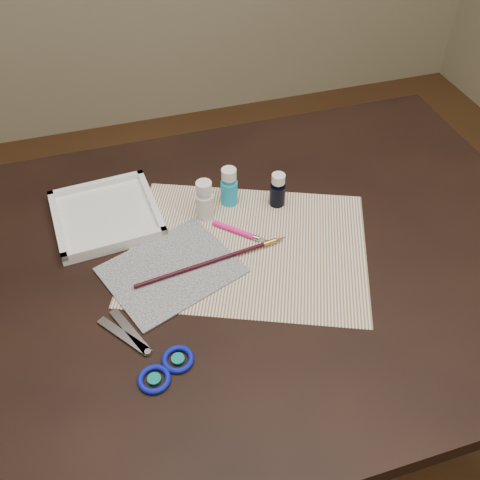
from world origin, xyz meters
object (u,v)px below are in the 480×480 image
object	(u,v)px
canvas	(172,270)
paint_bottle_navy	(278,190)
paint_bottle_cyan	(229,187)
paper	(248,247)
scissors	(137,349)
palette_tray	(106,214)
paint_bottle_white	(205,200)

from	to	relation	value
canvas	paint_bottle_navy	xyz separation A→B (m)	(0.26, 0.12, 0.04)
paint_bottle_cyan	paper	bearing A→B (deg)	-91.29
scissors	paint_bottle_navy	bearing A→B (deg)	-87.82
paper	paint_bottle_cyan	distance (m)	0.15
canvas	paint_bottle_cyan	distance (m)	0.23
paint_bottle_navy	palette_tray	world-z (taller)	paint_bottle_navy
paint_bottle_navy	scissors	distance (m)	0.45
paper	canvas	size ratio (longest dim) A/B	1.98
paint_bottle_white	scissors	world-z (taller)	paint_bottle_white
paint_bottle_navy	palette_tray	size ratio (longest dim) A/B	0.38
paint_bottle_white	palette_tray	size ratio (longest dim) A/B	0.43
scissors	palette_tray	distance (m)	0.34
palette_tray	scissors	bearing A→B (deg)	-88.56
paper	paint_bottle_white	bearing A→B (deg)	116.84
paint_bottle_navy	palette_tray	distance (m)	0.36
canvas	paint_bottle_cyan	bearing A→B (deg)	44.80
paint_bottle_cyan	paint_bottle_navy	xyz separation A→B (m)	(0.10, -0.03, -0.00)
paper	scissors	distance (m)	0.30
paper	paint_bottle_navy	xyz separation A→B (m)	(0.10, 0.11, 0.04)
paint_bottle_white	paint_bottle_navy	world-z (taller)	paint_bottle_white
paint_bottle_cyan	scissors	world-z (taller)	paint_bottle_cyan
paint_bottle_navy	scissors	bearing A→B (deg)	-141.03
canvas	paint_bottle_cyan	world-z (taller)	paint_bottle_cyan
paint_bottle_white	scissors	bearing A→B (deg)	-123.54
paint_bottle_navy	canvas	bearing A→B (deg)	-154.17
canvas	palette_tray	xyz separation A→B (m)	(-0.10, 0.18, 0.01)
paint_bottle_cyan	palette_tray	size ratio (longest dim) A/B	0.42
paper	palette_tray	xyz separation A→B (m)	(-0.26, 0.17, 0.01)
paint_bottle_navy	paper	bearing A→B (deg)	-133.12
paint_bottle_white	scissors	size ratio (longest dim) A/B	0.44
canvas	palette_tray	size ratio (longest dim) A/B	1.12
paint_bottle_white	scissors	xyz separation A→B (m)	(-0.19, -0.29, -0.04)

